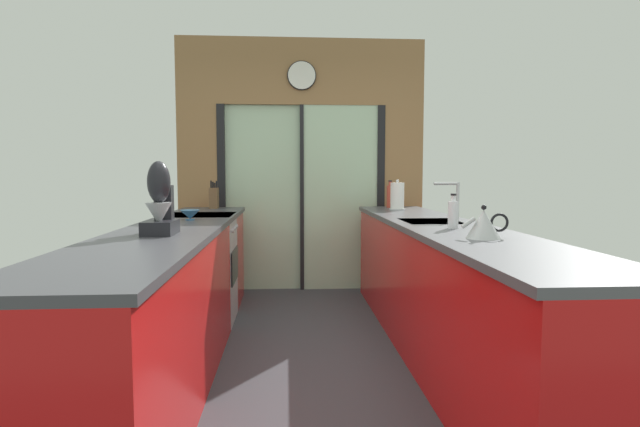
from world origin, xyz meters
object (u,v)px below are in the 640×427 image
oven_range (200,269)px  mixing_bowl (190,215)px  soap_bottle_far (390,196)px  kettle (484,224)px  paper_towel_roll (397,196)px  stand_mixer (160,206)px  knife_block (214,198)px  soap_bottle_near (453,214)px

oven_range → mixing_bowl: bearing=-87.9°
soap_bottle_far → mixing_bowl: bearing=-144.7°
kettle → paper_towel_roll: (-0.00, 2.12, 0.05)m
kettle → paper_towel_roll: size_ratio=0.90×
stand_mixer → mixing_bowl: bearing=90.0°
stand_mixer → paper_towel_roll: 2.54m
mixing_bowl → kettle: size_ratio=0.57×
knife_block → soap_bottle_near: (1.78, -1.96, -0.01)m
kettle → soap_bottle_far: (-0.00, 2.45, 0.04)m
oven_range → kettle: kettle is taller
kettle → soap_bottle_far: soap_bottle_far is taller
mixing_bowl → soap_bottle_near: size_ratio=0.67×
oven_range → paper_towel_roll: paper_towel_roll is taller
knife_block → paper_towel_roll: size_ratio=0.96×
mixing_bowl → paper_towel_roll: size_ratio=0.52×
oven_range → knife_block: bearing=88.6°
mixing_bowl → paper_towel_roll: paper_towel_roll is taller
mixing_bowl → knife_block: size_ratio=0.54×
paper_towel_roll → mixing_bowl: bearing=-152.5°
kettle → soap_bottle_far: size_ratio=0.94×
oven_range → knife_block: 0.95m
soap_bottle_far → paper_towel_roll: 0.33m
mixing_bowl → stand_mixer: 0.90m
knife_block → soap_bottle_near: 2.65m
mixing_bowl → paper_towel_roll: bearing=27.5°
stand_mixer → kettle: (1.78, -0.31, -0.08)m
soap_bottle_near → knife_block: bearing=132.3°
soap_bottle_far → paper_towel_roll: size_ratio=0.96×
kettle → soap_bottle_near: size_ratio=1.17×
kettle → paper_towel_roll: paper_towel_roll is taller
knife_block → stand_mixer: stand_mixer is taller
oven_range → mixing_bowl: (0.02, -0.50, 0.51)m
mixing_bowl → soap_bottle_far: soap_bottle_far is taller
mixing_bowl → soap_bottle_far: (1.78, 1.26, 0.08)m
stand_mixer → soap_bottle_near: stand_mixer is taller
oven_range → soap_bottle_far: bearing=22.9°
oven_range → soap_bottle_far: (1.80, 0.76, 0.58)m
knife_block → soap_bottle_far: (1.78, -0.00, 0.01)m
knife_block → stand_mixer: bearing=-90.0°
knife_block → soap_bottle_far: 1.78m
stand_mixer → knife_block: bearing=90.0°
kettle → paper_towel_roll: 2.12m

